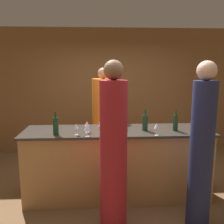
{
  "coord_description": "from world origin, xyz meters",
  "views": [
    {
      "loc": [
        -0.29,
        -3.54,
        1.95
      ],
      "look_at": [
        -0.07,
        0.1,
        1.29
      ],
      "focal_mm": 40.0,
      "sensor_mm": 36.0,
      "label": 1
    }
  ],
  "objects_px": {
    "ice_bucket": "(118,122)",
    "wine_bottle_1": "(145,122)",
    "wine_bottle_0": "(175,122)",
    "guest_1": "(113,153)",
    "guest_0": "(202,150)",
    "wine_bottle_2": "(56,126)",
    "bartender": "(104,126)"
  },
  "relations": [
    {
      "from": "guest_0",
      "to": "wine_bottle_0",
      "type": "distance_m",
      "value": 0.72
    },
    {
      "from": "guest_0",
      "to": "ice_bucket",
      "type": "xyz_separation_m",
      "value": [
        -0.92,
        0.87,
        0.15
      ]
    },
    {
      "from": "wine_bottle_0",
      "to": "wine_bottle_1",
      "type": "relative_size",
      "value": 0.99
    },
    {
      "from": "guest_1",
      "to": "wine_bottle_2",
      "type": "xyz_separation_m",
      "value": [
        -0.75,
        0.53,
        0.21
      ]
    },
    {
      "from": "guest_1",
      "to": "wine_bottle_0",
      "type": "xyz_separation_m",
      "value": [
        0.94,
        0.67,
        0.2
      ]
    },
    {
      "from": "guest_0",
      "to": "guest_1",
      "type": "xyz_separation_m",
      "value": [
        -1.05,
        0.01,
        -0.01
      ]
    },
    {
      "from": "ice_bucket",
      "to": "guest_1",
      "type": "bearing_deg",
      "value": -98.43
    },
    {
      "from": "wine_bottle_0",
      "to": "wine_bottle_1",
      "type": "distance_m",
      "value": 0.44
    },
    {
      "from": "guest_1",
      "to": "wine_bottle_1",
      "type": "xyz_separation_m",
      "value": [
        0.51,
        0.71,
        0.2
      ]
    },
    {
      "from": "guest_0",
      "to": "wine_bottle_1",
      "type": "relative_size",
      "value": 6.55
    },
    {
      "from": "wine_bottle_0",
      "to": "wine_bottle_2",
      "type": "xyz_separation_m",
      "value": [
        -1.69,
        -0.14,
        0.0
      ]
    },
    {
      "from": "guest_0",
      "to": "guest_1",
      "type": "height_order",
      "value": "guest_1"
    },
    {
      "from": "wine_bottle_0",
      "to": "wine_bottle_2",
      "type": "distance_m",
      "value": 1.7
    },
    {
      "from": "guest_1",
      "to": "wine_bottle_1",
      "type": "relative_size",
      "value": 6.57
    },
    {
      "from": "ice_bucket",
      "to": "guest_0",
      "type": "bearing_deg",
      "value": -43.38
    },
    {
      "from": "bartender",
      "to": "guest_1",
      "type": "bearing_deg",
      "value": 92.79
    },
    {
      "from": "wine_bottle_0",
      "to": "ice_bucket",
      "type": "relative_size",
      "value": 1.73
    },
    {
      "from": "guest_1",
      "to": "wine_bottle_2",
      "type": "relative_size",
      "value": 6.27
    },
    {
      "from": "wine_bottle_0",
      "to": "wine_bottle_2",
      "type": "relative_size",
      "value": 0.95
    },
    {
      "from": "guest_0",
      "to": "wine_bottle_0",
      "type": "xyz_separation_m",
      "value": [
        -0.11,
        0.69,
        0.19
      ]
    },
    {
      "from": "guest_1",
      "to": "ice_bucket",
      "type": "distance_m",
      "value": 0.88
    },
    {
      "from": "wine_bottle_1",
      "to": "ice_bucket",
      "type": "xyz_separation_m",
      "value": [
        -0.38,
        0.15,
        -0.03
      ]
    },
    {
      "from": "ice_bucket",
      "to": "wine_bottle_1",
      "type": "bearing_deg",
      "value": -21.82
    },
    {
      "from": "guest_1",
      "to": "ice_bucket",
      "type": "xyz_separation_m",
      "value": [
        0.13,
        0.86,
        0.17
      ]
    },
    {
      "from": "wine_bottle_1",
      "to": "bartender",
      "type": "bearing_deg",
      "value": 123.17
    },
    {
      "from": "guest_1",
      "to": "wine_bottle_2",
      "type": "height_order",
      "value": "guest_1"
    },
    {
      "from": "guest_0",
      "to": "wine_bottle_2",
      "type": "xyz_separation_m",
      "value": [
        -1.8,
        0.55,
        0.19
      ]
    },
    {
      "from": "wine_bottle_0",
      "to": "wine_bottle_1",
      "type": "xyz_separation_m",
      "value": [
        -0.44,
        0.04,
        -0.0
      ]
    },
    {
      "from": "wine_bottle_1",
      "to": "ice_bucket",
      "type": "bearing_deg",
      "value": 158.18
    },
    {
      "from": "guest_0",
      "to": "wine_bottle_2",
      "type": "bearing_deg",
      "value": 163.09
    },
    {
      "from": "wine_bottle_0",
      "to": "wine_bottle_2",
      "type": "bearing_deg",
      "value": -175.32
    },
    {
      "from": "bartender",
      "to": "wine_bottle_0",
      "type": "relative_size",
      "value": 6.34
    }
  ]
}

